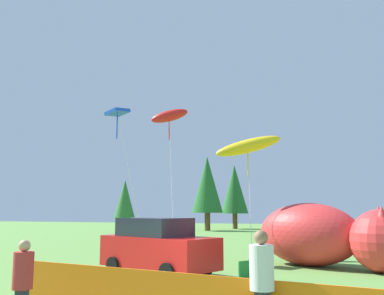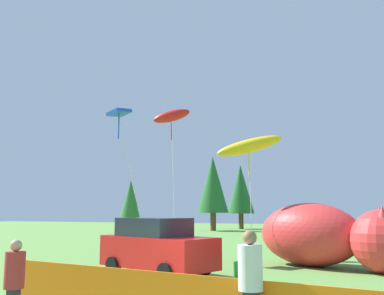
{
  "view_description": "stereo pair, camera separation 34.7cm",
  "coord_description": "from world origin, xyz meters",
  "px_view_note": "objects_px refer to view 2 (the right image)",
  "views": [
    {
      "loc": [
        4.23,
        -11.23,
        2.22
      ],
      "look_at": [
        -1.03,
        4.86,
        4.7
      ],
      "focal_mm": 40.0,
      "sensor_mm": 36.0,
      "label": 1
    },
    {
      "loc": [
        4.56,
        -11.12,
        2.22
      ],
      "look_at": [
        -1.03,
        4.86,
        4.7
      ],
      "focal_mm": 40.0,
      "sensor_mm": 36.0,
      "label": 2
    }
  ],
  "objects_px": {
    "folding_chair": "(245,277)",
    "kite_blue_box": "(119,115)",
    "spectator_in_grey_shirt": "(251,282)",
    "kite_yellow_hero": "(249,146)",
    "kite_red_lizard": "(171,116)",
    "spectator_in_white_shirt": "(14,282)",
    "parked_car": "(157,247)",
    "inflatable_cat": "(327,238)"
  },
  "relations": [
    {
      "from": "spectator_in_grey_shirt",
      "to": "kite_red_lizard",
      "type": "bearing_deg",
      "value": 117.1
    },
    {
      "from": "folding_chair",
      "to": "spectator_in_white_shirt",
      "type": "relative_size",
      "value": 0.56
    },
    {
      "from": "folding_chair",
      "to": "kite_blue_box",
      "type": "bearing_deg",
      "value": 168.82
    },
    {
      "from": "spectator_in_grey_shirt",
      "to": "kite_yellow_hero",
      "type": "distance_m",
      "value": 12.04
    },
    {
      "from": "kite_blue_box",
      "to": "kite_yellow_hero",
      "type": "distance_m",
      "value": 6.5
    },
    {
      "from": "inflatable_cat",
      "to": "kite_blue_box",
      "type": "height_order",
      "value": "kite_blue_box"
    },
    {
      "from": "folding_chair",
      "to": "kite_yellow_hero",
      "type": "height_order",
      "value": "kite_yellow_hero"
    },
    {
      "from": "kite_red_lizard",
      "to": "kite_yellow_hero",
      "type": "distance_m",
      "value": 5.75
    },
    {
      "from": "spectator_in_white_shirt",
      "to": "kite_blue_box",
      "type": "xyz_separation_m",
      "value": [
        -4.26,
        11.4,
        5.87
      ]
    },
    {
      "from": "inflatable_cat",
      "to": "kite_blue_box",
      "type": "relative_size",
      "value": 0.88
    },
    {
      "from": "inflatable_cat",
      "to": "spectator_in_white_shirt",
      "type": "xyz_separation_m",
      "value": [
        -5.13,
        -11.23,
        -0.24
      ]
    },
    {
      "from": "kite_blue_box",
      "to": "inflatable_cat",
      "type": "bearing_deg",
      "value": -0.99
    },
    {
      "from": "inflatable_cat",
      "to": "spectator_in_white_shirt",
      "type": "bearing_deg",
      "value": -88.46
    },
    {
      "from": "kite_red_lizard",
      "to": "spectator_in_white_shirt",
      "type": "bearing_deg",
      "value": -79.24
    },
    {
      "from": "folding_chair",
      "to": "kite_yellow_hero",
      "type": "relative_size",
      "value": 0.17
    },
    {
      "from": "spectator_in_grey_shirt",
      "to": "kite_blue_box",
      "type": "distance_m",
      "value": 14.83
    },
    {
      "from": "spectator_in_white_shirt",
      "to": "kite_yellow_hero",
      "type": "relative_size",
      "value": 0.29
    },
    {
      "from": "spectator_in_white_shirt",
      "to": "kite_red_lizard",
      "type": "distance_m",
      "value": 15.88
    },
    {
      "from": "folding_chair",
      "to": "kite_yellow_hero",
      "type": "xyz_separation_m",
      "value": [
        -1.4,
        7.54,
        4.46
      ]
    },
    {
      "from": "folding_chair",
      "to": "spectator_in_white_shirt",
      "type": "height_order",
      "value": "spectator_in_white_shirt"
    },
    {
      "from": "parked_car",
      "to": "kite_yellow_hero",
      "type": "relative_size",
      "value": 0.82
    },
    {
      "from": "spectator_in_white_shirt",
      "to": "folding_chair",
      "type": "bearing_deg",
      "value": 51.84
    },
    {
      "from": "kite_yellow_hero",
      "to": "kite_red_lizard",
      "type": "bearing_deg",
      "value": 152.1
    },
    {
      "from": "spectator_in_grey_shirt",
      "to": "kite_blue_box",
      "type": "relative_size",
      "value": 0.26
    },
    {
      "from": "inflatable_cat",
      "to": "kite_blue_box",
      "type": "distance_m",
      "value": 10.95
    },
    {
      "from": "kite_yellow_hero",
      "to": "spectator_in_grey_shirt",
      "type": "bearing_deg",
      "value": -78.46
    },
    {
      "from": "inflatable_cat",
      "to": "kite_red_lizard",
      "type": "height_order",
      "value": "kite_red_lizard"
    },
    {
      "from": "kite_blue_box",
      "to": "folding_chair",
      "type": "bearing_deg",
      "value": -42.94
    },
    {
      "from": "spectator_in_grey_shirt",
      "to": "kite_yellow_hero",
      "type": "height_order",
      "value": "kite_yellow_hero"
    },
    {
      "from": "inflatable_cat",
      "to": "parked_car",
      "type": "bearing_deg",
      "value": -119.82
    },
    {
      "from": "folding_chair",
      "to": "kite_red_lizard",
      "type": "height_order",
      "value": "kite_red_lizard"
    },
    {
      "from": "parked_car",
      "to": "folding_chair",
      "type": "bearing_deg",
      "value": -16.37
    },
    {
      "from": "kite_blue_box",
      "to": "kite_red_lizard",
      "type": "bearing_deg",
      "value": 62.23
    },
    {
      "from": "parked_car",
      "to": "kite_yellow_hero",
      "type": "height_order",
      "value": "kite_yellow_hero"
    },
    {
      "from": "folding_chair",
      "to": "kite_yellow_hero",
      "type": "distance_m",
      "value": 8.87
    },
    {
      "from": "spectator_in_white_shirt",
      "to": "kite_yellow_hero",
      "type": "height_order",
      "value": "kite_yellow_hero"
    },
    {
      "from": "folding_chair",
      "to": "parked_car",
      "type": "bearing_deg",
      "value": 172.19
    },
    {
      "from": "folding_chair",
      "to": "spectator_in_white_shirt",
      "type": "distance_m",
      "value": 5.47
    },
    {
      "from": "folding_chair",
      "to": "spectator_in_grey_shirt",
      "type": "xyz_separation_m",
      "value": [
        0.87,
        -3.59,
        0.47
      ]
    },
    {
      "from": "folding_chair",
      "to": "spectator_in_grey_shirt",
      "type": "bearing_deg",
      "value": -44.58
    },
    {
      "from": "parked_car",
      "to": "kite_red_lizard",
      "type": "relative_size",
      "value": 0.6
    },
    {
      "from": "kite_red_lizard",
      "to": "kite_yellow_hero",
      "type": "bearing_deg",
      "value": -27.9
    }
  ]
}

